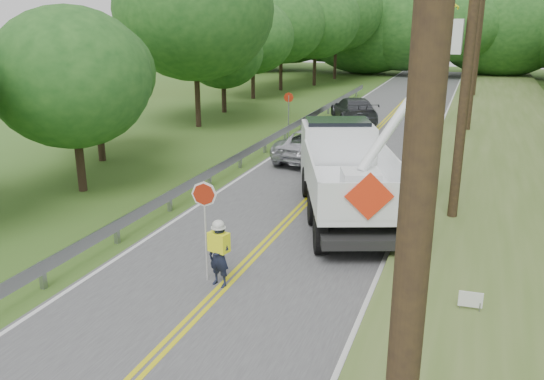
% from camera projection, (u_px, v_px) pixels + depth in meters
% --- Properties ---
extents(ground, '(140.00, 140.00, 0.00)m').
position_uv_depth(ground, '(169.00, 343.00, 11.23)').
color(ground, '#3D5019').
rests_on(ground, ground).
extents(road, '(7.20, 96.00, 0.03)m').
position_uv_depth(road, '(337.00, 171.00, 23.74)').
color(road, '#464648').
rests_on(road, ground).
extents(guardrail, '(0.18, 48.00, 0.77)m').
position_uv_depth(guardrail, '(258.00, 147.00, 25.72)').
color(guardrail, gray).
rests_on(guardrail, ground).
extents(utility_poles, '(1.60, 43.30, 10.00)m').
position_uv_depth(utility_poles, '(474.00, 44.00, 23.19)').
color(utility_poles, black).
rests_on(utility_poles, ground).
extents(tall_grass_verge, '(7.00, 96.00, 0.30)m').
position_uv_depth(tall_grass_verge, '(515.00, 184.00, 21.33)').
color(tall_grass_verge, '#466025').
rests_on(tall_grass_verge, ground).
extents(treeline_left, '(10.89, 55.65, 11.15)m').
position_uv_depth(treeline_left, '(267.00, 23.00, 41.48)').
color(treeline_left, '#332319').
rests_on(treeline_left, ground).
extents(treeline_horizon, '(56.76, 14.17, 11.08)m').
position_uv_depth(treeline_horizon, '(423.00, 25.00, 60.27)').
color(treeline_horizon, '#1D4B1B').
rests_on(treeline_horizon, ground).
extents(flagger, '(1.07, 0.50, 2.59)m').
position_uv_depth(flagger, '(219.00, 250.00, 13.34)').
color(flagger, '#191E33').
rests_on(flagger, road).
extents(bucket_truck, '(5.68, 8.17, 7.47)m').
position_uv_depth(bucket_truck, '(349.00, 161.00, 18.73)').
color(bucket_truck, black).
rests_on(bucket_truck, road).
extents(suv_silver, '(3.08, 5.65, 1.50)m').
position_uv_depth(suv_silver, '(317.00, 143.00, 25.43)').
color(suv_silver, silver).
rests_on(suv_silver, road).
extents(suv_darkgrey, '(4.20, 5.79, 1.56)m').
position_uv_depth(suv_darkgrey, '(354.00, 110.00, 34.35)').
color(suv_darkgrey, '#373A3E').
rests_on(suv_darkgrey, road).
extents(stop_sign_permanent, '(0.53, 0.06, 2.50)m').
position_uv_depth(stop_sign_permanent, '(289.00, 108.00, 29.53)').
color(stop_sign_permanent, gray).
rests_on(stop_sign_permanent, ground).
extents(yard_sign, '(0.50, 0.07, 0.73)m').
position_uv_depth(yard_sign, '(470.00, 301.00, 11.84)').
color(yard_sign, white).
rests_on(yard_sign, ground).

